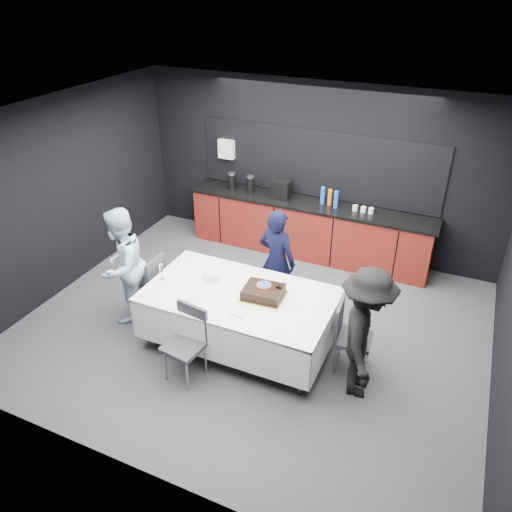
# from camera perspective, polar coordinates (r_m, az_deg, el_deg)

# --- Properties ---
(ground) EXTENTS (6.00, 6.00, 0.00)m
(ground) POSITION_cam_1_polar(r_m,az_deg,el_deg) (6.87, -0.35, -7.98)
(ground) COLOR #444449
(ground) RESTS_ON ground
(room_shell) EXTENTS (6.04, 5.04, 2.82)m
(room_shell) POSITION_cam_1_polar(r_m,az_deg,el_deg) (5.91, -0.40, 6.35)
(room_shell) COLOR white
(room_shell) RESTS_ON ground
(kitchenette) EXTENTS (4.10, 0.64, 2.05)m
(kitchenette) POSITION_cam_1_polar(r_m,az_deg,el_deg) (8.35, 5.90, 3.66)
(kitchenette) COLOR #5E150E
(kitchenette) RESTS_ON ground
(party_table) EXTENTS (2.32, 1.32, 0.78)m
(party_table) POSITION_cam_1_polar(r_m,az_deg,el_deg) (6.20, -1.91, -5.39)
(party_table) COLOR #99999E
(party_table) RESTS_ON ground
(cake_assembly) EXTENTS (0.53, 0.44, 0.16)m
(cake_assembly) POSITION_cam_1_polar(r_m,az_deg,el_deg) (6.03, 0.86, -4.14)
(cake_assembly) COLOR gold
(cake_assembly) RESTS_ON party_table
(plate_stack) EXTENTS (0.22, 0.22, 0.10)m
(plate_stack) POSITION_cam_1_polar(r_m,az_deg,el_deg) (6.39, -5.11, -2.29)
(plate_stack) COLOR white
(plate_stack) RESTS_ON party_table
(loose_plate_near) EXTENTS (0.20, 0.20, 0.01)m
(loose_plate_near) POSITION_cam_1_polar(r_m,az_deg,el_deg) (6.11, -6.89, -4.58)
(loose_plate_near) COLOR white
(loose_plate_near) RESTS_ON party_table
(loose_plate_right_a) EXTENTS (0.20, 0.20, 0.01)m
(loose_plate_right_a) POSITION_cam_1_polar(r_m,az_deg,el_deg) (5.94, 4.09, -5.55)
(loose_plate_right_a) COLOR white
(loose_plate_right_a) RESTS_ON party_table
(loose_plate_right_b) EXTENTS (0.18, 0.18, 0.01)m
(loose_plate_right_b) POSITION_cam_1_polar(r_m,az_deg,el_deg) (5.58, 5.43, -8.30)
(loose_plate_right_b) COLOR white
(loose_plate_right_b) RESTS_ON party_table
(loose_plate_far) EXTENTS (0.20, 0.20, 0.01)m
(loose_plate_far) POSITION_cam_1_polar(r_m,az_deg,el_deg) (6.31, -0.12, -3.07)
(loose_plate_far) COLOR white
(loose_plate_far) RESTS_ON party_table
(fork_pile) EXTENTS (0.17, 0.11, 0.03)m
(fork_pile) POSITION_cam_1_polar(r_m,az_deg,el_deg) (5.77, -2.08, -6.61)
(fork_pile) COLOR white
(fork_pile) RESTS_ON party_table
(champagne_flute) EXTENTS (0.06, 0.06, 0.22)m
(champagne_flute) POSITION_cam_1_polar(r_m,az_deg,el_deg) (6.42, -10.78, -1.41)
(champagne_flute) COLOR white
(champagne_flute) RESTS_ON party_table
(chair_left) EXTENTS (0.42, 0.42, 0.92)m
(chair_left) POSITION_cam_1_polar(r_m,az_deg,el_deg) (6.93, -11.95, -2.93)
(chair_left) COLOR #323338
(chair_left) RESTS_ON ground
(chair_right) EXTENTS (0.45, 0.45, 0.92)m
(chair_right) POSITION_cam_1_polar(r_m,az_deg,el_deg) (6.02, 10.40, -8.49)
(chair_right) COLOR #323338
(chair_right) RESTS_ON ground
(chair_near) EXTENTS (0.48, 0.48, 0.92)m
(chair_near) POSITION_cam_1_polar(r_m,az_deg,el_deg) (5.89, -7.80, -9.18)
(chair_near) COLOR #323338
(chair_near) RESTS_ON ground
(person_center) EXTENTS (0.61, 0.45, 1.54)m
(person_center) POSITION_cam_1_polar(r_m,az_deg,el_deg) (6.81, 2.38, -0.58)
(person_center) COLOR black
(person_center) RESTS_ON ground
(person_left) EXTENTS (0.70, 0.85, 1.62)m
(person_left) POSITION_cam_1_polar(r_m,az_deg,el_deg) (6.84, -15.05, -1.11)
(person_left) COLOR silver
(person_left) RESTS_ON ground
(person_right) EXTENTS (0.80, 1.14, 1.60)m
(person_right) POSITION_cam_1_polar(r_m,az_deg,el_deg) (5.59, 12.32, -8.70)
(person_right) COLOR black
(person_right) RESTS_ON ground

